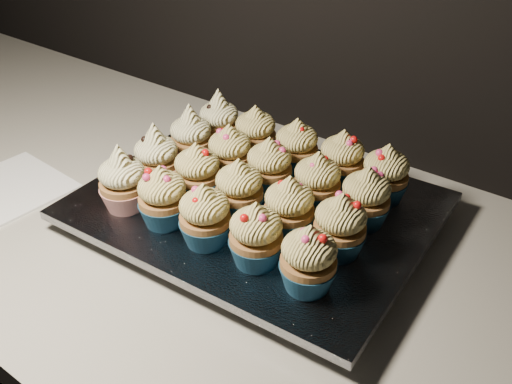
% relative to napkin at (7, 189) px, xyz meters
% --- Properties ---
extents(worktop, '(2.44, 0.64, 0.04)m').
position_rel_napkin_xyz_m(worktop, '(0.53, 0.12, -0.02)').
color(worktop, beige).
rests_on(worktop, cabinet).
extents(napkin, '(0.17, 0.17, 0.00)m').
position_rel_napkin_xyz_m(napkin, '(0.00, 0.00, 0.00)').
color(napkin, white).
rests_on(napkin, worktop).
extents(baking_tray, '(0.43, 0.34, 0.02)m').
position_rel_napkin_xyz_m(baking_tray, '(0.35, 0.16, 0.01)').
color(baking_tray, black).
rests_on(baking_tray, worktop).
extents(foil_lining, '(0.47, 0.38, 0.01)m').
position_rel_napkin_xyz_m(foil_lining, '(0.35, 0.16, 0.03)').
color(foil_lining, silver).
rests_on(foil_lining, baking_tray).
extents(cupcake_0, '(0.06, 0.06, 0.10)m').
position_rel_napkin_xyz_m(cupcake_0, '(0.22, 0.05, 0.07)').
color(cupcake_0, '#A71E17').
rests_on(cupcake_0, foil_lining).
extents(cupcake_1, '(0.06, 0.06, 0.08)m').
position_rel_napkin_xyz_m(cupcake_1, '(0.28, 0.05, 0.07)').
color(cupcake_1, navy).
rests_on(cupcake_1, foil_lining).
extents(cupcake_2, '(0.06, 0.06, 0.08)m').
position_rel_napkin_xyz_m(cupcake_2, '(0.35, 0.05, 0.07)').
color(cupcake_2, navy).
rests_on(cupcake_2, foil_lining).
extents(cupcake_3, '(0.06, 0.06, 0.08)m').
position_rel_napkin_xyz_m(cupcake_3, '(0.42, 0.06, 0.07)').
color(cupcake_3, navy).
rests_on(cupcake_3, foil_lining).
extents(cupcake_4, '(0.06, 0.06, 0.08)m').
position_rel_napkin_xyz_m(cupcake_4, '(0.49, 0.06, 0.07)').
color(cupcake_4, navy).
rests_on(cupcake_4, foil_lining).
extents(cupcake_5, '(0.06, 0.06, 0.10)m').
position_rel_napkin_xyz_m(cupcake_5, '(0.21, 0.11, 0.07)').
color(cupcake_5, '#A71E17').
rests_on(cupcake_5, foil_lining).
extents(cupcake_6, '(0.06, 0.06, 0.08)m').
position_rel_napkin_xyz_m(cupcake_6, '(0.28, 0.12, 0.07)').
color(cupcake_6, navy).
rests_on(cupcake_6, foil_lining).
extents(cupcake_7, '(0.06, 0.06, 0.08)m').
position_rel_napkin_xyz_m(cupcake_7, '(0.35, 0.12, 0.07)').
color(cupcake_7, navy).
rests_on(cupcake_7, foil_lining).
extents(cupcake_8, '(0.06, 0.06, 0.08)m').
position_rel_napkin_xyz_m(cupcake_8, '(0.42, 0.13, 0.07)').
color(cupcake_8, navy).
rests_on(cupcake_8, foil_lining).
extents(cupcake_9, '(0.06, 0.06, 0.08)m').
position_rel_napkin_xyz_m(cupcake_9, '(0.49, 0.13, 0.07)').
color(cupcake_9, navy).
rests_on(cupcake_9, foil_lining).
extents(cupcake_10, '(0.06, 0.06, 0.10)m').
position_rel_napkin_xyz_m(cupcake_10, '(0.21, 0.19, 0.07)').
color(cupcake_10, '#A71E17').
rests_on(cupcake_10, foil_lining).
extents(cupcake_11, '(0.06, 0.06, 0.08)m').
position_rel_napkin_xyz_m(cupcake_11, '(0.28, 0.19, 0.07)').
color(cupcake_11, navy).
rests_on(cupcake_11, foil_lining).
extents(cupcake_12, '(0.06, 0.06, 0.08)m').
position_rel_napkin_xyz_m(cupcake_12, '(0.35, 0.19, 0.07)').
color(cupcake_12, navy).
rests_on(cupcake_12, foil_lining).
extents(cupcake_13, '(0.06, 0.06, 0.08)m').
position_rel_napkin_xyz_m(cupcake_13, '(0.42, 0.20, 0.07)').
color(cupcake_13, navy).
rests_on(cupcake_13, foil_lining).
extents(cupcake_14, '(0.06, 0.06, 0.08)m').
position_rel_napkin_xyz_m(cupcake_14, '(0.48, 0.20, 0.07)').
color(cupcake_14, navy).
rests_on(cupcake_14, foil_lining).
extents(cupcake_15, '(0.06, 0.06, 0.10)m').
position_rel_napkin_xyz_m(cupcake_15, '(0.21, 0.25, 0.07)').
color(cupcake_15, '#A71E17').
rests_on(cupcake_15, foil_lining).
extents(cupcake_16, '(0.06, 0.06, 0.08)m').
position_rel_napkin_xyz_m(cupcake_16, '(0.27, 0.26, 0.07)').
color(cupcake_16, navy).
rests_on(cupcake_16, foil_lining).
extents(cupcake_17, '(0.06, 0.06, 0.08)m').
position_rel_napkin_xyz_m(cupcake_17, '(0.34, 0.26, 0.07)').
color(cupcake_17, navy).
rests_on(cupcake_17, foil_lining).
extents(cupcake_18, '(0.06, 0.06, 0.08)m').
position_rel_napkin_xyz_m(cupcake_18, '(0.41, 0.27, 0.07)').
color(cupcake_18, navy).
rests_on(cupcake_18, foil_lining).
extents(cupcake_19, '(0.06, 0.06, 0.08)m').
position_rel_napkin_xyz_m(cupcake_19, '(0.48, 0.27, 0.07)').
color(cupcake_19, navy).
rests_on(cupcake_19, foil_lining).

